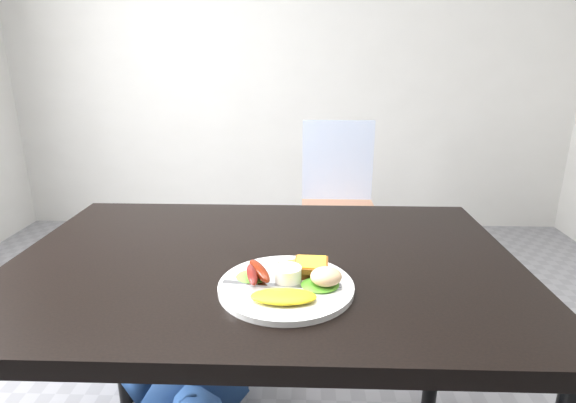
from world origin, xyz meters
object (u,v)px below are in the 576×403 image
dining_table (265,264)px  plate (286,287)px  dining_chair (338,212)px  person (175,189)px

dining_table → plate: bearing=-70.1°
dining_chair → dining_table: bearing=-102.7°
dining_table → dining_chair: 1.27m
dining_chair → plate: size_ratio=1.35×
dining_chair → plate: 1.41m
dining_table → plate: 0.17m
dining_chair → person: (-0.66, -0.60, 0.29)m
dining_table → person: (-0.38, 0.61, 0.01)m
dining_table → person: person is taller
dining_table → plate: plate is taller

